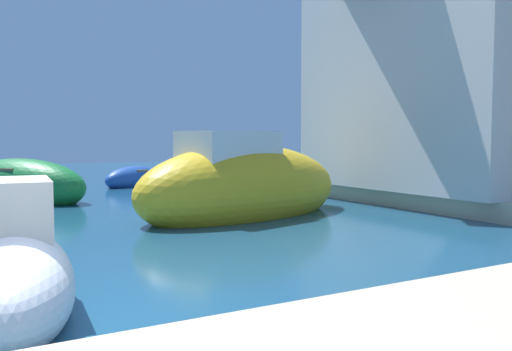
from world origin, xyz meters
TOP-DOWN VIEW (x-y plane):
  - ground at (0.00, 0.00)m, footprint 80.00×80.00m
  - quay_promenade at (4.32, -0.37)m, footprint 44.00×32.00m
  - moored_boat_0 at (5.50, 6.16)m, footprint 6.95×4.24m
  - moored_boat_4 at (0.78, 12.28)m, footprint 4.62×5.09m
  - moored_boat_6 at (-0.43, 0.63)m, footprint 1.61×3.54m
  - moored_boat_7 at (5.60, 16.10)m, footprint 3.29×2.52m
  - waterfront_building_main at (13.00, 5.83)m, footprint 7.10×8.12m

SIDE VIEW (x-z plane):
  - ground at x=0.00m, z-range 0.00..0.00m
  - quay_promenade at x=4.32m, z-range 0.00..0.50m
  - moored_boat_7 at x=5.60m, z-range -0.24..0.85m
  - moored_boat_6 at x=-0.43m, z-range -0.45..1.32m
  - moored_boat_4 at x=0.78m, z-range -0.39..1.38m
  - moored_boat_0 at x=5.50m, z-range -0.62..2.07m
  - waterfront_building_main at x=13.00m, z-range 0.56..8.03m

